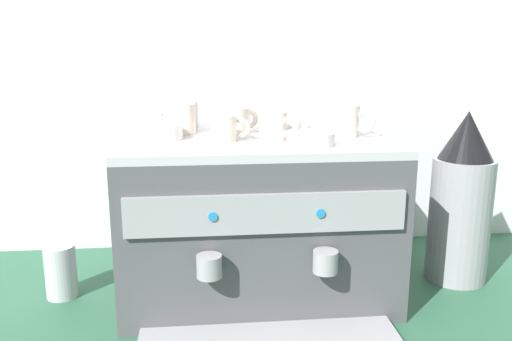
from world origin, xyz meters
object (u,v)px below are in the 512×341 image
Objects in this scene: ceramic_bowl_0 at (162,132)px; milk_pitcher at (61,271)px; coffee_grinder at (462,202)px; ceramic_cup_3 at (236,120)px; ceramic_cup_2 at (183,115)px; ceramic_bowl_2 at (311,139)px; ceramic_cup_5 at (225,128)px; ceramic_bowl_3 at (330,123)px; ceramic_bowl_1 at (282,125)px; ceramic_cup_0 at (274,126)px; ceramic_cup_4 at (182,119)px; espresso_machine at (256,215)px; ceramic_cup_1 at (348,121)px.

milk_pitcher is at bearing 176.34° from ceramic_bowl_0.
ceramic_cup_3 is at bearing 175.45° from coffee_grinder.
ceramic_cup_2 is 0.42m from ceramic_bowl_2.
ceramic_cup_5 is (-0.03, -0.11, -0.00)m from ceramic_cup_3.
ceramic_bowl_0 reaches higher than ceramic_bowl_3.
ceramic_bowl_0 and ceramic_bowl_1 have the same top height.
ceramic_cup_2 is at bearing 162.16° from ceramic_bowl_1.
ceramic_cup_0 is 0.67m from milk_pitcher.
ceramic_cup_2 is 0.24m from ceramic_cup_5.
ceramic_cup_4 is 0.88× the size of ceramic_bowl_2.
espresso_machine is 0.25m from ceramic_cup_3.
ceramic_cup_4 reaches higher than ceramic_bowl_2.
ceramic_cup_2 reaches higher than ceramic_bowl_2.
ceramic_cup_0 reaches higher than ceramic_bowl_1.
ceramic_cup_2 is 0.99× the size of ceramic_bowl_2.
ceramic_bowl_0 is at bearing 179.41° from ceramic_cup_1.
espresso_machine is 0.53m from milk_pitcher.
ceramic_cup_1 is at bearing 6.75° from ceramic_cup_5.
ceramic_cup_3 is (0.14, -0.10, -0.00)m from ceramic_cup_2.
coffee_grinder is at bearing -16.83° from ceramic_bowl_3.
ceramic_bowl_1 is at bearing 41.86° from espresso_machine.
ceramic_bowl_0 is 0.33m from ceramic_bowl_1.
ceramic_cup_1 and ceramic_cup_4 have the same top height.
ceramic_cup_4 is 0.16m from ceramic_cup_5.
ceramic_cup_4 is (-0.42, 0.08, -0.00)m from ceramic_cup_1.
ceramic_bowl_0 is at bearing -159.69° from ceramic_cup_3.
espresso_machine is 7.38× the size of ceramic_cup_0.
ceramic_bowl_1 is (0.31, 0.09, 0.00)m from ceramic_bowl_0.
ceramic_bowl_2 is (-0.12, -0.10, -0.03)m from ceramic_cup_1.
ceramic_cup_1 is 0.94× the size of ceramic_cup_3.
ceramic_cup_2 is 1.14× the size of ceramic_bowl_0.
espresso_machine is 5.49× the size of ceramic_bowl_3.
ceramic_cup_0 reaches higher than espresso_machine.
ceramic_bowl_1 is at bearing -164.79° from ceramic_bowl_3.
ceramic_cup_2 is 0.53m from milk_pitcher.
coffee_grinder reaches higher than milk_pitcher.
ceramic_cup_0 reaches higher than ceramic_bowl_3.
espresso_machine is 5.62× the size of ceramic_bowl_1.
ceramic_cup_2 is at bearing 173.26° from ceramic_bowl_3.
coffee_grinder is (0.57, 0.00, 0.02)m from espresso_machine.
ceramic_cup_4 is at bearing -177.94° from ceramic_bowl_1.
ceramic_cup_1 is 0.21× the size of coffee_grinder.
ceramic_cup_1 reaches higher than ceramic_cup_2.
ceramic_cup_5 is at bearing -106.84° from ceramic_cup_3.
ceramic_cup_4 is (0.00, -0.10, 0.00)m from ceramic_cup_2.
ceramic_bowl_1 is at bearing 39.28° from ceramic_cup_5.
ceramic_cup_0 is 0.91× the size of ceramic_cup_4.
ceramic_bowl_3 is at bearing 42.94° from ceramic_cup_0.
ceramic_bowl_2 is at bearing -47.50° from ceramic_cup_3.
espresso_machine is 0.28m from ceramic_bowl_2.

